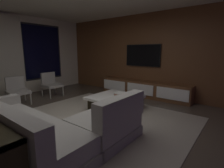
% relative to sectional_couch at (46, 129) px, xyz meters
% --- Properties ---
extents(floor, '(9.20, 9.20, 0.00)m').
position_rel_sectional_couch_xyz_m(floor, '(0.92, 0.15, -0.29)').
color(floor, '#473D33').
extents(back_wall_with_window, '(6.60, 0.30, 2.70)m').
position_rel_sectional_couch_xyz_m(back_wall_with_window, '(0.86, 3.77, 1.05)').
color(back_wall_with_window, beige).
rests_on(back_wall_with_window, floor).
extents(media_wall, '(0.12, 7.80, 2.70)m').
position_rel_sectional_couch_xyz_m(media_wall, '(3.98, 0.15, 1.06)').
color(media_wall, brown).
rests_on(media_wall, floor).
extents(area_rug, '(3.20, 3.80, 0.01)m').
position_rel_sectional_couch_xyz_m(area_rug, '(1.27, 0.05, -0.28)').
color(area_rug, gray).
rests_on(area_rug, floor).
extents(sectional_couch, '(1.98, 2.50, 0.82)m').
position_rel_sectional_couch_xyz_m(sectional_couch, '(0.00, 0.00, 0.00)').
color(sectional_couch, gray).
rests_on(sectional_couch, floor).
extents(coffee_table, '(1.16, 1.16, 0.36)m').
position_rel_sectional_couch_xyz_m(coffee_table, '(2.05, 0.18, -0.10)').
color(coffee_table, black).
rests_on(coffee_table, floor).
extents(book_stack_on_coffee_table, '(0.28, 0.19, 0.12)m').
position_rel_sectional_couch_xyz_m(book_stack_on_coffee_table, '(2.07, 0.06, 0.13)').
color(book_stack_on_coffee_table, tan).
rests_on(book_stack_on_coffee_table, coffee_table).
extents(accent_chair_near_window, '(0.56, 0.58, 0.78)m').
position_rel_sectional_couch_xyz_m(accent_chair_near_window, '(1.85, 2.75, 0.14)').
color(accent_chair_near_window, '#B2ADA0').
rests_on(accent_chair_near_window, floor).
extents(accent_chair_by_curtain, '(0.61, 0.63, 0.78)m').
position_rel_sectional_couch_xyz_m(accent_chair_by_curtain, '(0.74, 2.70, 0.14)').
color(accent_chair_by_curtain, '#B2ADA0').
rests_on(accent_chair_by_curtain, floor).
extents(media_console, '(0.46, 3.10, 0.52)m').
position_rel_sectional_couch_xyz_m(media_console, '(3.69, 0.20, -0.04)').
color(media_console, brown).
rests_on(media_console, floor).
extents(mounted_tv, '(0.05, 1.26, 0.72)m').
position_rel_sectional_couch_xyz_m(mounted_tv, '(3.87, 0.40, 1.06)').
color(mounted_tv, black).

